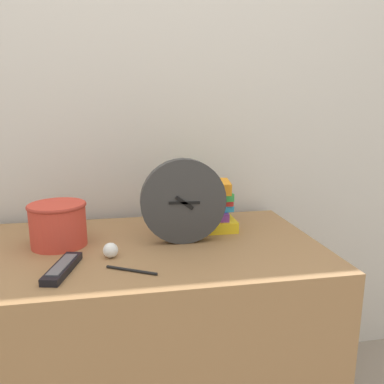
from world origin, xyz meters
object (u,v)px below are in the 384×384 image
at_px(desk_clock, 183,201).
at_px(book_stack, 201,206).
at_px(tv_remote, 63,268).
at_px(crumpled_paper_ball, 111,250).
at_px(pen, 132,270).
at_px(basket, 58,223).

height_order(desk_clock, book_stack, desk_clock).
height_order(tv_remote, crumpled_paper_ball, crumpled_paper_ball).
height_order(desk_clock, pen, desk_clock).
bearing_deg(book_stack, pen, -127.32).
height_order(tv_remote, pen, tv_remote).
relative_size(desk_clock, basket, 1.52).
relative_size(basket, tv_remote, 0.94).
relative_size(basket, crumpled_paper_ball, 4.09).
distance_m(tv_remote, crumpled_paper_ball, 0.15).
distance_m(desk_clock, pen, 0.30).
relative_size(book_stack, pen, 1.75).
bearing_deg(basket, book_stack, 11.21).
xyz_separation_m(tv_remote, crumpled_paper_ball, (0.13, 0.08, 0.01)).
distance_m(desk_clock, crumpled_paper_ball, 0.28).
bearing_deg(book_stack, tv_remote, -145.33).
bearing_deg(desk_clock, basket, 173.27).
bearing_deg(pen, desk_clock, 49.08).
height_order(basket, pen, basket).
relative_size(tv_remote, pen, 1.42).
bearing_deg(tv_remote, desk_clock, 24.80).
bearing_deg(crumpled_paper_ball, tv_remote, -148.04).
relative_size(book_stack, crumpled_paper_ball, 5.34).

